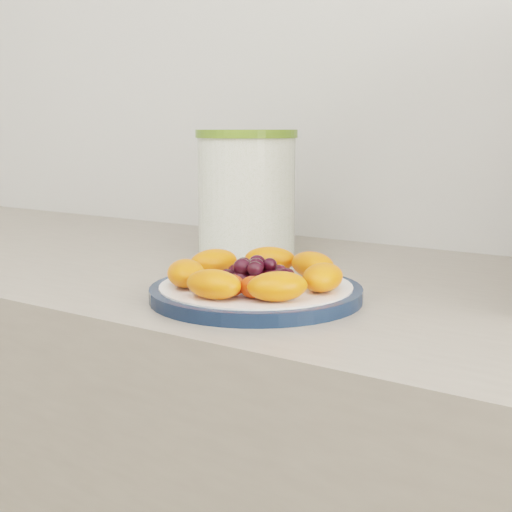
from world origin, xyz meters
The scene contains 5 objects.
plate_rim centered at (-0.08, 1.06, 0.91)m, with size 0.24×0.24×0.01m, color #0F1D35.
plate_face centered at (-0.08, 1.06, 0.91)m, with size 0.22×0.22×0.02m, color white.
canister centered at (-0.26, 1.30, 0.99)m, with size 0.15×0.15×0.18m, color #536D20.
canister_lid centered at (-0.26, 1.30, 1.08)m, with size 0.15×0.15×0.01m, color olive.
fruit_plate centered at (-0.08, 1.06, 0.93)m, with size 0.21×0.20×0.03m.
Camera 1 is at (0.36, 0.41, 1.09)m, focal length 50.00 mm.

